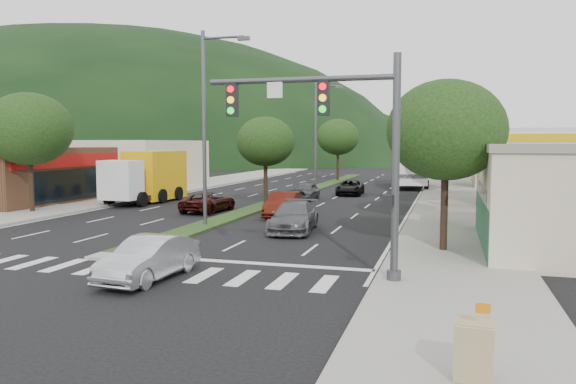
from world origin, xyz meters
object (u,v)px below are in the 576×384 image
(tree_r_c, at_px, (448,137))
(tree_med_far, at_px, (338,137))
(car_queue_a, at_px, (293,198))
(car_queue_b, at_px, (294,217))
(box_truck, at_px, (148,178))
(tree_r_a, at_px, (446,130))
(tree_l_a, at_px, (29,129))
(car_queue_d, at_px, (350,188))
(a_frame_sign, at_px, (474,346))
(car_queue_e, at_px, (306,191))
(streetlight_mid, at_px, (318,130))
(sedan_silver, at_px, (149,258))
(tree_r_b, at_px, (447,129))
(tree_med_near, at_px, (265,142))
(motorhome, at_px, (409,166))
(car_queue_c, at_px, (283,205))
(streetlight_near, at_px, (208,118))
(traffic_signal, at_px, (344,133))
(suv_maroon, at_px, (209,202))
(tree_r_e, at_px, (448,137))
(tree_r_d, at_px, (448,133))

(tree_r_c, relative_size, tree_med_far, 0.93)
(tree_med_far, height_order, car_queue_a, tree_med_far)
(car_queue_b, relative_size, box_truck, 0.64)
(tree_r_a, distance_m, tree_l_a, 25.23)
(tree_l_a, height_order, car_queue_d, tree_l_a)
(a_frame_sign, bearing_deg, car_queue_e, 112.82)
(car_queue_d, bearing_deg, streetlight_mid, 124.36)
(sedan_silver, distance_m, car_queue_e, 25.74)
(tree_r_b, bearing_deg, tree_r_a, -90.00)
(car_queue_e, distance_m, a_frame_sign, 33.17)
(tree_med_near, relative_size, streetlight_mid, 0.60)
(tree_r_c, xyz_separation_m, tree_med_near, (-12.00, -2.00, -0.32))
(tree_med_near, distance_m, car_queue_a, 4.35)
(tree_r_b, relative_size, tree_med_near, 1.15)
(tree_med_near, bearing_deg, a_frame_sign, -64.59)
(motorhome, bearing_deg, box_truck, -138.18)
(tree_r_c, height_order, car_queue_c, tree_r_c)
(streetlight_near, xyz_separation_m, motorhome, (8.18, 29.43, -3.51))
(traffic_signal, height_order, streetlight_mid, streetlight_mid)
(streetlight_near, relative_size, streetlight_mid, 1.00)
(tree_r_b, bearing_deg, car_queue_a, 150.19)
(traffic_signal, bearing_deg, car_queue_e, 106.88)
(tree_med_near, distance_m, car_queue_b, 11.98)
(tree_med_far, xyz_separation_m, suv_maroon, (-2.36, -30.29, -4.38))
(suv_maroon, relative_size, a_frame_sign, 3.03)
(traffic_signal, xyz_separation_m, a_frame_sign, (3.61, -7.07, -3.84))
(traffic_signal, height_order, tree_med_far, tree_med_far)
(suv_maroon, bearing_deg, tree_r_b, 177.01)
(car_queue_b, bearing_deg, box_truck, 137.72)
(sedan_silver, bearing_deg, streetlight_mid, 98.09)
(tree_med_near, relative_size, car_queue_c, 1.37)
(tree_med_near, xyz_separation_m, car_queue_a, (2.05, -0.30, -3.82))
(box_truck, bearing_deg, a_frame_sign, 132.20)
(tree_r_c, distance_m, tree_r_e, 20.00)
(streetlight_mid, height_order, box_truck, streetlight_mid)
(sedan_silver, height_order, box_truck, box_truck)
(tree_med_far, distance_m, car_queue_a, 26.74)
(traffic_signal, height_order, a_frame_sign, traffic_signal)
(car_queue_b, bearing_deg, car_queue_a, 99.82)
(traffic_signal, relative_size, car_queue_c, 1.59)
(tree_r_e, relative_size, suv_maroon, 1.49)
(car_queue_c, relative_size, motorhome, 0.42)
(tree_l_a, height_order, car_queue_c, tree_l_a)
(tree_r_a, relative_size, car_queue_a, 1.87)
(car_queue_a, distance_m, car_queue_b, 10.39)
(tree_r_c, xyz_separation_m, motorhome, (-3.62, 17.43, -2.68))
(tree_r_d, distance_m, car_queue_a, 16.47)
(sedan_silver, bearing_deg, tree_med_near, 101.86)
(box_truck, height_order, a_frame_sign, box_truck)
(tree_r_a, relative_size, car_queue_c, 1.51)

